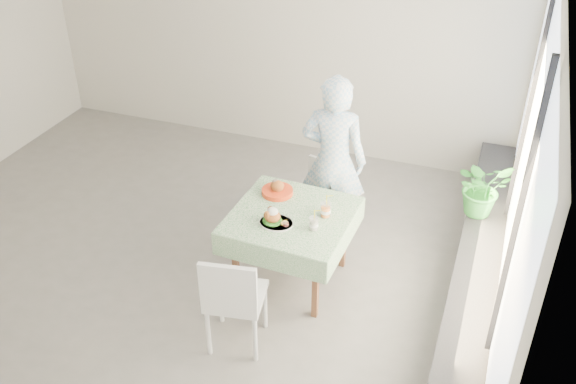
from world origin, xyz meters
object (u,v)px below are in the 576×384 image
at_px(potted_plant, 482,187).
at_px(cafe_table, 291,240).
at_px(diner, 333,161).
at_px(main_dish, 274,219).
at_px(juice_cup_orange, 326,210).
at_px(chair_near, 237,315).
at_px(chair_far, 316,212).

bearing_deg(potted_plant, cafe_table, -147.60).
height_order(diner, potted_plant, diner).
distance_m(main_dish, juice_cup_orange, 0.46).
distance_m(cafe_table, chair_near, 0.94).
height_order(cafe_table, diner, diner).
bearing_deg(cafe_table, chair_near, -99.29).
relative_size(diner, potted_plant, 3.14).
bearing_deg(diner, juice_cup_orange, 97.70).
bearing_deg(potted_plant, diner, -172.93).
xyz_separation_m(cafe_table, main_dish, (-0.09, -0.18, 0.33)).
bearing_deg(juice_cup_orange, main_dish, -145.91).
height_order(chair_far, potted_plant, potted_plant).
bearing_deg(chair_near, cafe_table, 80.71).
relative_size(chair_far, main_dish, 2.59).
height_order(cafe_table, chair_far, chair_far).
xyz_separation_m(main_dish, juice_cup_orange, (0.38, 0.26, 0.01)).
distance_m(chair_far, potted_plant, 1.67).
relative_size(cafe_table, diner, 0.61).
height_order(chair_near, juice_cup_orange, juice_cup_orange).
height_order(chair_far, juice_cup_orange, juice_cup_orange).
relative_size(cafe_table, main_dish, 3.56).
xyz_separation_m(chair_far, juice_cup_orange, (0.31, -0.73, 0.56)).
xyz_separation_m(cafe_table, potted_plant, (1.55, 0.98, 0.32)).
height_order(chair_far, main_dish, main_dish).
bearing_deg(juice_cup_orange, cafe_table, -165.49).
relative_size(chair_far, potted_plant, 1.40).
bearing_deg(chair_near, potted_plant, 48.12).
distance_m(diner, main_dish, 1.02).
xyz_separation_m(chair_near, main_dish, (0.06, 0.73, 0.50)).
bearing_deg(main_dish, cafe_table, 63.55).
xyz_separation_m(chair_far, potted_plant, (1.57, 0.17, 0.54)).
distance_m(chair_far, main_dish, 1.14).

